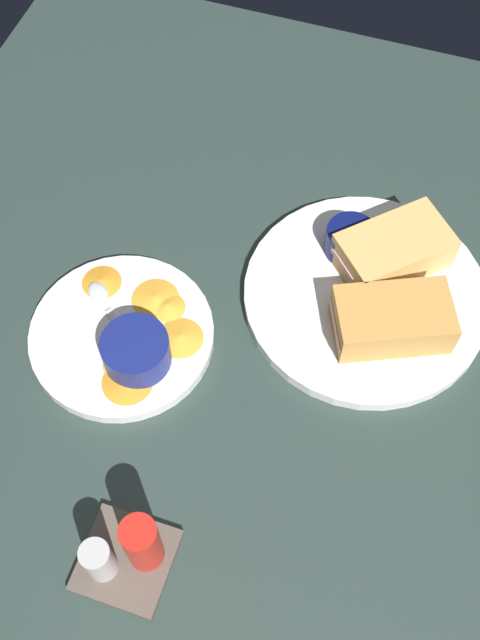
# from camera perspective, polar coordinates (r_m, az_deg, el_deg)

# --- Properties ---
(ground_plane) EXTENTS (1.10, 1.10, 0.03)m
(ground_plane) POSITION_cam_1_polar(r_m,az_deg,el_deg) (0.91, 3.31, -2.53)
(ground_plane) COLOR #283833
(plate_sandwich_main) EXTENTS (0.29, 0.29, 0.02)m
(plate_sandwich_main) POSITION_cam_1_polar(r_m,az_deg,el_deg) (0.93, 9.28, 1.76)
(plate_sandwich_main) COLOR silver
(plate_sandwich_main) RESTS_ON ground_plane
(sandwich_half_near) EXTENTS (0.15, 0.12, 0.05)m
(sandwich_half_near) POSITION_cam_1_polar(r_m,az_deg,el_deg) (0.88, 11.27, 0.04)
(sandwich_half_near) COLOR #C68C42
(sandwich_half_near) RESTS_ON plate_sandwich_main
(sandwich_half_far) EXTENTS (0.15, 0.15, 0.05)m
(sandwich_half_far) POSITION_cam_1_polar(r_m,az_deg,el_deg) (0.94, 11.33, 5.11)
(sandwich_half_far) COLOR tan
(sandwich_half_far) RESTS_ON plate_sandwich_main
(ramekin_dark_sauce) EXTENTS (0.06, 0.06, 0.04)m
(ramekin_dark_sauce) POSITION_cam_1_polar(r_m,az_deg,el_deg) (0.94, 8.20, 5.94)
(ramekin_dark_sauce) COLOR #0C144C
(ramekin_dark_sauce) RESTS_ON plate_sandwich_main
(spoon_by_dark_ramekin) EXTENTS (0.04, 0.10, 0.01)m
(spoon_by_dark_ramekin) POSITION_cam_1_polar(r_m,az_deg,el_deg) (0.93, 8.27, 2.80)
(spoon_by_dark_ramekin) COLOR silver
(spoon_by_dark_ramekin) RESTS_ON plate_sandwich_main
(plate_chips_companion) EXTENTS (0.21, 0.21, 0.02)m
(plate_chips_companion) POSITION_cam_1_polar(r_m,az_deg,el_deg) (0.90, -8.77, -1.12)
(plate_chips_companion) COLOR silver
(plate_chips_companion) RESTS_ON ground_plane
(ramekin_light_gravy) EXTENTS (0.08, 0.08, 0.04)m
(ramekin_light_gravy) POSITION_cam_1_polar(r_m,az_deg,el_deg) (0.86, -7.75, -2.27)
(ramekin_light_gravy) COLOR navy
(ramekin_light_gravy) RESTS_ON plate_chips_companion
(spoon_by_gravy_ramekin) EXTENTS (0.08, 0.08, 0.01)m
(spoon_by_gravy_ramekin) POSITION_cam_1_polar(r_m,az_deg,el_deg) (0.92, -10.16, 1.42)
(spoon_by_gravy_ramekin) COLOR silver
(spoon_by_gravy_ramekin) RESTS_ON plate_chips_companion
(plantain_chip_scatter) EXTENTS (0.18, 0.18, 0.01)m
(plantain_chip_scatter) POSITION_cam_1_polar(r_m,az_deg,el_deg) (0.89, -7.24, -0.71)
(plantain_chip_scatter) COLOR gold
(plantain_chip_scatter) RESTS_ON plate_chips_companion
(condiment_caddy) EXTENTS (0.09, 0.09, 0.10)m
(condiment_caddy) POSITION_cam_1_polar(r_m,az_deg,el_deg) (0.78, -8.37, -16.74)
(condiment_caddy) COLOR brown
(condiment_caddy) RESTS_ON ground_plane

